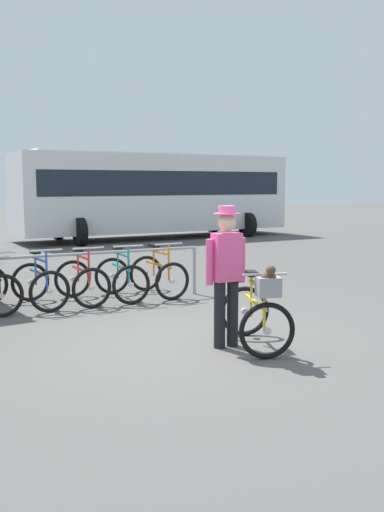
% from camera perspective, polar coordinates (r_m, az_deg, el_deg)
% --- Properties ---
extents(ground_plane, '(80.00, 80.00, 0.00)m').
position_cam_1_polar(ground_plane, '(7.27, 0.50, -8.67)').
color(ground_plane, '#514F4C').
extents(bike_rack_rail, '(3.91, 0.19, 0.88)m').
position_cam_1_polar(bike_rack_rail, '(9.61, -10.02, -0.71)').
color(bike_rack_rail, '#99999E').
rests_on(bike_rack_rail, ground).
extents(racked_bike_blue, '(0.79, 1.16, 0.97)m').
position_cam_1_polar(racked_bike_blue, '(9.63, -14.89, -2.73)').
color(racked_bike_blue, black).
rests_on(racked_bike_blue, ground).
extents(racked_bike_red, '(0.73, 1.13, 0.97)m').
position_cam_1_polar(racked_bike_red, '(9.79, -10.88, -2.45)').
color(racked_bike_red, black).
rests_on(racked_bike_red, ground).
extents(racked_bike_teal, '(0.67, 1.12, 0.98)m').
position_cam_1_polar(racked_bike_teal, '(10.01, -7.02, -2.18)').
color(racked_bike_teal, black).
rests_on(racked_bike_teal, ground).
extents(racked_bike_orange, '(0.77, 1.15, 0.97)m').
position_cam_1_polar(racked_bike_orange, '(10.26, -3.34, -1.90)').
color(racked_bike_orange, black).
rests_on(racked_bike_orange, ground).
extents(featured_bicycle, '(0.93, 1.25, 1.09)m').
position_cam_1_polar(featured_bicycle, '(6.95, 6.55, -5.34)').
color(featured_bicycle, black).
rests_on(featured_bicycle, ground).
extents(person_with_featured_bike, '(0.53, 0.32, 1.72)m').
position_cam_1_polar(person_with_featured_bike, '(6.94, 3.43, -1.43)').
color(person_with_featured_bike, black).
rests_on(person_with_featured_bike, ground).
extents(bus_distant, '(10.16, 3.90, 3.08)m').
position_cam_1_polar(bus_distant, '(21.08, -3.74, 6.51)').
color(bus_distant, silver).
rests_on(bus_distant, ground).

